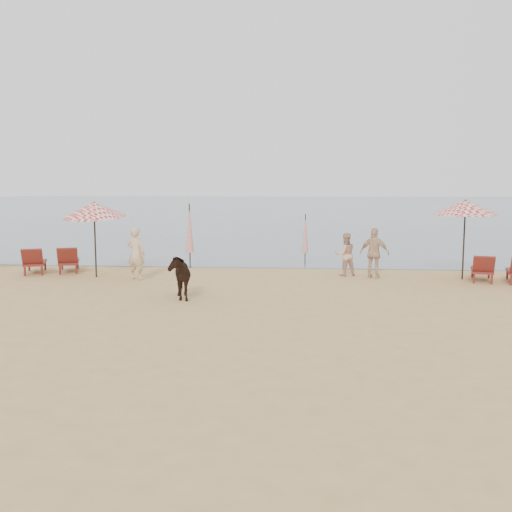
{
  "coord_description": "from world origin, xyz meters",
  "views": [
    {
      "loc": [
        1.37,
        -11.63,
        3.18
      ],
      "look_at": [
        0.0,
        5.0,
        1.1
      ],
      "focal_mm": 40.0,
      "sensor_mm": 36.0,
      "label": 1
    }
  ],
  "objects_px": {
    "umbrella_open_right": "(465,208)",
    "umbrella_closed_left": "(190,228)",
    "beachgoer_left": "(136,253)",
    "beachgoer_right_b": "(374,253)",
    "umbrella_closed_right": "(305,234)",
    "cow": "(178,276)",
    "umbrella_open_left_b": "(94,210)",
    "lounger_cluster_left": "(51,261)",
    "beachgoer_right_a": "(345,254)"
  },
  "relations": [
    {
      "from": "umbrella_closed_left",
      "to": "beachgoer_right_b",
      "type": "distance_m",
      "value": 7.08
    },
    {
      "from": "umbrella_closed_left",
      "to": "beachgoer_right_b",
      "type": "bearing_deg",
      "value": -15.52
    },
    {
      "from": "beachgoer_right_a",
      "to": "beachgoer_right_b",
      "type": "height_order",
      "value": "beachgoer_right_b"
    },
    {
      "from": "umbrella_open_right",
      "to": "umbrella_closed_left",
      "type": "height_order",
      "value": "umbrella_open_right"
    },
    {
      "from": "umbrella_open_right",
      "to": "umbrella_closed_left",
      "type": "xyz_separation_m",
      "value": [
        -9.75,
        1.94,
        -0.9
      ]
    },
    {
      "from": "beachgoer_right_a",
      "to": "beachgoer_right_b",
      "type": "distance_m",
      "value": 1.05
    },
    {
      "from": "lounger_cluster_left",
      "to": "umbrella_open_left_b",
      "type": "height_order",
      "value": "umbrella_open_left_b"
    },
    {
      "from": "umbrella_open_left_b",
      "to": "beachgoer_right_b",
      "type": "height_order",
      "value": "umbrella_open_left_b"
    },
    {
      "from": "umbrella_closed_right",
      "to": "beachgoer_left",
      "type": "height_order",
      "value": "umbrella_closed_right"
    },
    {
      "from": "lounger_cluster_left",
      "to": "cow",
      "type": "bearing_deg",
      "value": -56.83
    },
    {
      "from": "umbrella_closed_left",
      "to": "umbrella_closed_right",
      "type": "distance_m",
      "value": 4.6
    },
    {
      "from": "lounger_cluster_left",
      "to": "beachgoer_right_a",
      "type": "distance_m",
      "value": 10.57
    },
    {
      "from": "umbrella_open_left_b",
      "to": "beachgoer_right_b",
      "type": "xyz_separation_m",
      "value": [
        9.61,
        0.6,
        -1.48
      ]
    },
    {
      "from": "umbrella_closed_right",
      "to": "umbrella_open_right",
      "type": "bearing_deg",
      "value": -30.33
    },
    {
      "from": "beachgoer_right_a",
      "to": "beachgoer_right_b",
      "type": "relative_size",
      "value": 0.88
    },
    {
      "from": "umbrella_closed_right",
      "to": "beachgoer_left",
      "type": "relative_size",
      "value": 1.14
    },
    {
      "from": "lounger_cluster_left",
      "to": "umbrella_closed_left",
      "type": "height_order",
      "value": "umbrella_closed_left"
    },
    {
      "from": "umbrella_open_right",
      "to": "beachgoer_right_b",
      "type": "bearing_deg",
      "value": 158.45
    },
    {
      "from": "umbrella_open_left_b",
      "to": "umbrella_closed_right",
      "type": "bearing_deg",
      "value": 39.73
    },
    {
      "from": "umbrella_open_left_b",
      "to": "cow",
      "type": "height_order",
      "value": "umbrella_open_left_b"
    },
    {
      "from": "cow",
      "to": "umbrella_open_right",
      "type": "bearing_deg",
      "value": 5.65
    },
    {
      "from": "umbrella_closed_left",
      "to": "beachgoer_right_b",
      "type": "height_order",
      "value": "umbrella_closed_left"
    },
    {
      "from": "umbrella_open_left_b",
      "to": "umbrella_open_right",
      "type": "bearing_deg",
      "value": 15.46
    },
    {
      "from": "umbrella_open_left_b",
      "to": "cow",
      "type": "distance_m",
      "value": 5.31
    },
    {
      "from": "umbrella_open_left_b",
      "to": "cow",
      "type": "xyz_separation_m",
      "value": [
        3.66,
        -3.46,
        -1.7
      ]
    },
    {
      "from": "umbrella_closed_left",
      "to": "cow",
      "type": "distance_m",
      "value": 6.06
    },
    {
      "from": "beachgoer_left",
      "to": "umbrella_closed_right",
      "type": "bearing_deg",
      "value": -126.49
    },
    {
      "from": "lounger_cluster_left",
      "to": "beachgoer_left",
      "type": "distance_m",
      "value": 3.67
    },
    {
      "from": "umbrella_closed_left",
      "to": "beachgoer_left",
      "type": "height_order",
      "value": "umbrella_closed_left"
    },
    {
      "from": "beachgoer_left",
      "to": "beachgoer_right_b",
      "type": "height_order",
      "value": "beachgoer_left"
    },
    {
      "from": "beachgoer_left",
      "to": "umbrella_closed_left",
      "type": "bearing_deg",
      "value": -95.49
    },
    {
      "from": "beachgoer_left",
      "to": "beachgoer_right_a",
      "type": "relative_size",
      "value": 1.18
    },
    {
      "from": "umbrella_closed_left",
      "to": "cow",
      "type": "height_order",
      "value": "umbrella_closed_left"
    },
    {
      "from": "umbrella_open_left_b",
      "to": "beachgoer_left",
      "type": "bearing_deg",
      "value": -1.94
    },
    {
      "from": "beachgoer_left",
      "to": "cow",
      "type": "bearing_deg",
      "value": 142.58
    },
    {
      "from": "lounger_cluster_left",
      "to": "beachgoer_right_a",
      "type": "relative_size",
      "value": 1.56
    },
    {
      "from": "lounger_cluster_left",
      "to": "umbrella_open_right",
      "type": "xyz_separation_m",
      "value": [
        14.48,
        -0.15,
        1.97
      ]
    },
    {
      "from": "lounger_cluster_left",
      "to": "umbrella_closed_left",
      "type": "relative_size",
      "value": 0.95
    },
    {
      "from": "umbrella_closed_right",
      "to": "beachgoer_left",
      "type": "xyz_separation_m",
      "value": [
        -5.69,
        -4.07,
        -0.36
      ]
    },
    {
      "from": "cow",
      "to": "beachgoer_right_a",
      "type": "xyz_separation_m",
      "value": [
        4.99,
        4.47,
        0.11
      ]
    },
    {
      "from": "beachgoer_left",
      "to": "umbrella_open_left_b",
      "type": "bearing_deg",
      "value": 3.04
    },
    {
      "from": "umbrella_open_right",
      "to": "umbrella_closed_right",
      "type": "xyz_separation_m",
      "value": [
        -5.31,
        3.11,
        -1.17
      ]
    },
    {
      "from": "beachgoer_right_b",
      "to": "lounger_cluster_left",
      "type": "bearing_deg",
      "value": 19.36
    },
    {
      "from": "umbrella_open_right",
      "to": "beachgoer_left",
      "type": "relative_size",
      "value": 1.5
    },
    {
      "from": "lounger_cluster_left",
      "to": "beachgoer_right_a",
      "type": "bearing_deg",
      "value": -18.38
    },
    {
      "from": "umbrella_open_right",
      "to": "cow",
      "type": "bearing_deg",
      "value": -176.36
    },
    {
      "from": "umbrella_closed_left",
      "to": "umbrella_closed_right",
      "type": "relative_size",
      "value": 1.21
    },
    {
      "from": "beachgoer_left",
      "to": "umbrella_open_right",
      "type": "bearing_deg",
      "value": -157.06
    },
    {
      "from": "beachgoer_right_b",
      "to": "cow",
      "type": "bearing_deg",
      "value": 54.15
    },
    {
      "from": "umbrella_open_right",
      "to": "cow",
      "type": "height_order",
      "value": "umbrella_open_right"
    }
  ]
}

